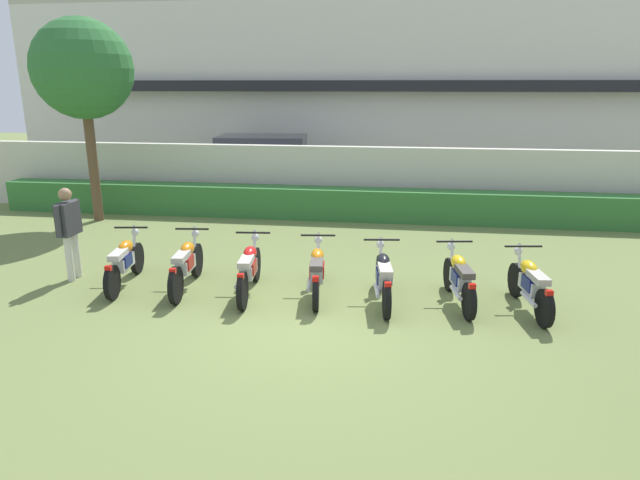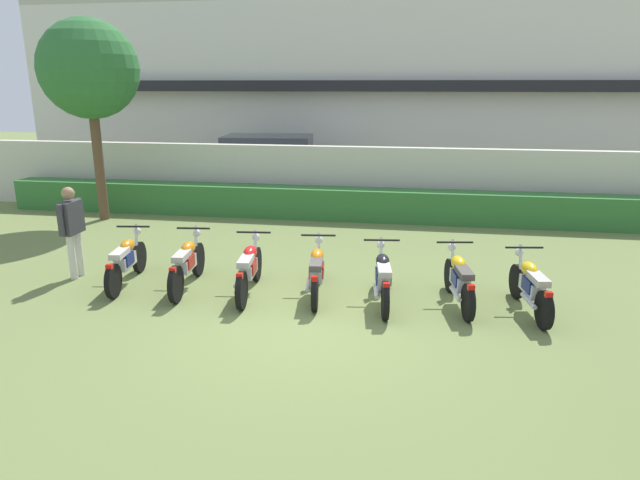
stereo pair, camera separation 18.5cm
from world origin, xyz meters
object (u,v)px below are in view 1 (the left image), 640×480
at_px(parked_car, 267,166).
at_px(motorcycle_in_row_6, 530,284).
at_px(motorcycle_in_row_5, 459,278).
at_px(motorcycle_in_row_0, 124,262).
at_px(motorcycle_in_row_4, 383,277).
at_px(motorcycle_in_row_3, 317,271).
at_px(tree_near_inspector, 83,70).
at_px(inspector_person, 69,226).
at_px(motorcycle_in_row_1, 186,264).
at_px(motorcycle_in_row_2, 249,269).

height_order(parked_car, motorcycle_in_row_6, parked_car).
xyz_separation_m(motorcycle_in_row_5, motorcycle_in_row_6, (1.07, -0.13, 0.00)).
height_order(motorcycle_in_row_0, motorcycle_in_row_5, motorcycle_in_row_0).
xyz_separation_m(parked_car, motorcycle_in_row_0, (-0.56, -8.44, -0.49)).
bearing_deg(motorcycle_in_row_4, parked_car, 17.67).
xyz_separation_m(motorcycle_in_row_0, motorcycle_in_row_3, (3.43, 0.01, -0.01)).
xyz_separation_m(motorcycle_in_row_4, motorcycle_in_row_6, (2.28, -0.01, -0.00)).
relative_size(motorcycle_in_row_0, motorcycle_in_row_4, 1.02).
bearing_deg(tree_near_inspector, inspector_person, -65.72).
distance_m(tree_near_inspector, motorcycle_in_row_3, 8.58).
bearing_deg(motorcycle_in_row_6, motorcycle_in_row_0, 80.22).
distance_m(motorcycle_in_row_3, motorcycle_in_row_5, 2.32).
relative_size(motorcycle_in_row_6, inspector_person, 1.07).
distance_m(motorcycle_in_row_1, motorcycle_in_row_5, 4.61).
height_order(motorcycle_in_row_0, motorcycle_in_row_2, motorcycle_in_row_2).
bearing_deg(inspector_person, tree_near_inspector, 114.28).
xyz_separation_m(motorcycle_in_row_2, motorcycle_in_row_4, (2.25, -0.06, -0.01)).
height_order(motorcycle_in_row_0, motorcycle_in_row_6, motorcycle_in_row_0).
distance_m(motorcycle_in_row_2, motorcycle_in_row_3, 1.15).
bearing_deg(tree_near_inspector, motorcycle_in_row_5, -27.39).
distance_m(motorcycle_in_row_0, motorcycle_in_row_6, 6.82).
xyz_separation_m(motorcycle_in_row_1, motorcycle_in_row_6, (5.68, -0.15, -0.01)).
height_order(tree_near_inspector, motorcycle_in_row_4, tree_near_inspector).
bearing_deg(motorcycle_in_row_1, motorcycle_in_row_6, -97.62).
bearing_deg(motorcycle_in_row_3, motorcycle_in_row_0, 83.45).
relative_size(parked_car, motorcycle_in_row_2, 2.37).
xyz_separation_m(tree_near_inspector, motorcycle_in_row_6, (9.88, -4.69, -3.34)).
distance_m(motorcycle_in_row_1, motorcycle_in_row_3, 2.28).
relative_size(tree_near_inspector, motorcycle_in_row_6, 2.80).
xyz_separation_m(motorcycle_in_row_2, inspector_person, (-3.39, 0.29, 0.55)).
relative_size(tree_near_inspector, motorcycle_in_row_0, 2.63).
relative_size(motorcycle_in_row_4, motorcycle_in_row_5, 1.03).
distance_m(tree_near_inspector, inspector_person, 5.51).
distance_m(parked_car, inspector_person, 8.41).
height_order(tree_near_inspector, motorcycle_in_row_1, tree_near_inspector).
bearing_deg(motorcycle_in_row_0, inspector_person, 71.15).
relative_size(motorcycle_in_row_1, inspector_person, 1.17).
bearing_deg(motorcycle_in_row_3, motorcycle_in_row_4, -105.25).
relative_size(parked_car, motorcycle_in_row_5, 2.56).
relative_size(motorcycle_in_row_2, motorcycle_in_row_5, 1.08).
height_order(motorcycle_in_row_1, motorcycle_in_row_5, motorcycle_in_row_1).
bearing_deg(motorcycle_in_row_1, parked_car, -2.15).
bearing_deg(motorcycle_in_row_1, motorcycle_in_row_4, -98.54).
xyz_separation_m(parked_car, motorcycle_in_row_2, (1.73, -8.54, -0.48)).
height_order(tree_near_inspector, motorcycle_in_row_5, tree_near_inspector).
height_order(motorcycle_in_row_2, motorcycle_in_row_6, motorcycle_in_row_2).
relative_size(motorcycle_in_row_1, motorcycle_in_row_3, 1.05).
bearing_deg(motorcycle_in_row_0, motorcycle_in_row_1, -99.21).
height_order(motorcycle_in_row_0, motorcycle_in_row_1, motorcycle_in_row_1).
height_order(tree_near_inspector, motorcycle_in_row_0, tree_near_inspector).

